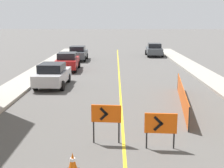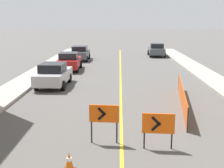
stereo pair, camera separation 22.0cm
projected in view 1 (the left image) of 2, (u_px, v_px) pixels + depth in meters
name	position (u px, v px, depth m)	size (l,w,h in m)	color
lane_stripe	(120.00, 83.00, 22.05)	(0.12, 49.51, 0.01)	gold
sidewalk_left	(23.00, 82.00, 22.10)	(2.02, 49.51, 0.18)	#9E998E
sidewalk_right	(216.00, 82.00, 21.96)	(2.02, 49.51, 0.18)	#9E998E
traffic_cone_farthest	(73.00, 162.00, 9.24)	(0.38, 0.38, 0.61)	black
arrow_barricade_primary	(106.00, 116.00, 11.26)	(1.09, 0.16, 1.44)	#EF560C
arrow_barricade_secondary	(161.00, 124.00, 10.80)	(1.13, 0.14, 1.28)	#EF560C
safety_mesh_fence	(182.00, 96.00, 16.28)	(1.15, 7.92, 1.05)	#EF560C
parked_car_curb_near	(53.00, 75.00, 20.95)	(1.95, 4.35, 1.59)	#B7B7BC
parked_car_curb_mid	(67.00, 61.00, 27.62)	(1.98, 4.37, 1.59)	maroon
parked_car_curb_far	(78.00, 53.00, 34.28)	(1.93, 4.31, 1.59)	#474C51
parked_car_opposite_side	(154.00, 50.00, 38.23)	(1.99, 4.37, 1.59)	#474C51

